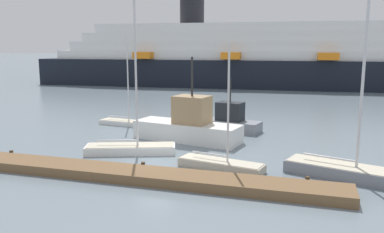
% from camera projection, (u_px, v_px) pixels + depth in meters
% --- Properties ---
extents(ground_plane, '(600.00, 600.00, 0.00)m').
position_uv_depth(ground_plane, '(155.00, 164.00, 25.49)').
color(ground_plane, slate).
extents(dock_pier, '(23.35, 2.37, 0.66)m').
position_uv_depth(dock_pier, '(135.00, 174.00, 22.49)').
color(dock_pier, brown).
rests_on(dock_pier, ground_plane).
extents(sailboat_0, '(7.00, 3.89, 12.59)m').
position_uv_depth(sailboat_0, '(346.00, 168.00, 22.64)').
color(sailboat_0, gray).
rests_on(sailboat_0, ground_plane).
extents(sailboat_1, '(6.43, 3.71, 11.34)m').
position_uv_depth(sailboat_1, '(131.00, 146.00, 27.89)').
color(sailboat_1, white).
rests_on(sailboat_1, ground_plane).
extents(sailboat_2, '(5.21, 2.10, 8.29)m').
position_uv_depth(sailboat_2, '(125.00, 121.00, 37.74)').
color(sailboat_2, white).
rests_on(sailboat_2, ground_plane).
extents(sailboat_3, '(5.47, 2.48, 7.63)m').
position_uv_depth(sailboat_3, '(221.00, 163.00, 24.27)').
color(sailboat_3, '#BCB29E').
rests_on(sailboat_3, ground_plane).
extents(fishing_boat_0, '(6.27, 3.22, 4.65)m').
position_uv_depth(fishing_boat_0, '(228.00, 121.00, 35.21)').
color(fishing_boat_0, gray).
rests_on(fishing_boat_0, ground_plane).
extents(fishing_boat_1, '(8.90, 4.20, 6.59)m').
position_uv_depth(fishing_boat_1, '(188.00, 126.00, 31.44)').
color(fishing_boat_1, white).
rests_on(fishing_boat_1, ground_plane).
extents(channel_buoy_1, '(0.53, 0.53, 1.44)m').
position_uv_depth(channel_buoy_1, '(181.00, 112.00, 43.34)').
color(channel_buoy_1, red).
rests_on(channel_buoy_1, ground_plane).
extents(cruise_ship, '(89.70, 18.10, 15.77)m').
position_uv_depth(cruise_ship, '(278.00, 59.00, 71.87)').
color(cruise_ship, black).
rests_on(cruise_ship, ground_plane).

